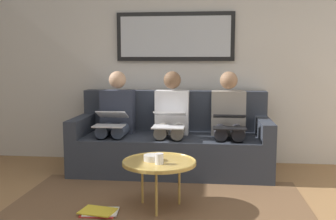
{
  "coord_description": "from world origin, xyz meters",
  "views": [
    {
      "loc": [
        -0.43,
        2.3,
        1.25
      ],
      "look_at": [
        0.0,
        -1.7,
        0.75
      ],
      "focal_mm": 41.82,
      "sensor_mm": 36.0,
      "label": 1
    }
  ],
  "objects": [
    {
      "name": "person_middle",
      "position": [
        0.0,
        -2.05,
        0.61
      ],
      "size": [
        0.38,
        0.58,
        1.14
      ],
      "color": "silver",
      "rests_on": "couch"
    },
    {
      "name": "magazine_stack",
      "position": [
        0.46,
        -0.71,
        0.02
      ],
      "size": [
        0.33,
        0.25,
        0.03
      ],
      "color": "red",
      "rests_on": "ground_plane"
    },
    {
      "name": "cup",
      "position": [
        -0.02,
        -0.81,
        0.46
      ],
      "size": [
        0.07,
        0.07,
        0.09
      ],
      "primitive_type": "cylinder",
      "color": "silver",
      "rests_on": "coffee_table"
    },
    {
      "name": "coffee_table",
      "position": [
        -0.01,
        -0.9,
        0.4
      ],
      "size": [
        0.63,
        0.63,
        0.42
      ],
      "color": "tan",
      "rests_on": "ground_plane"
    },
    {
      "name": "couch",
      "position": [
        0.0,
        -2.12,
        0.31
      ],
      "size": [
        2.2,
        0.9,
        0.9
      ],
      "color": "#2D333D",
      "rests_on": "ground_plane"
    },
    {
      "name": "wall_rear",
      "position": [
        0.0,
        -2.6,
        1.3
      ],
      "size": [
        6.0,
        0.12,
        2.6
      ],
      "primitive_type": "cube",
      "color": "beige",
      "rests_on": "ground_plane"
    },
    {
      "name": "bowl",
      "position": [
        0.05,
        -0.92,
        0.44
      ],
      "size": [
        0.15,
        0.15,
        0.05
      ],
      "primitive_type": "cylinder",
      "color": "beige",
      "rests_on": "coffee_table"
    },
    {
      "name": "area_rug",
      "position": [
        0.0,
        -0.85,
        0.0
      ],
      "size": [
        2.6,
        1.8,
        0.01
      ],
      "primitive_type": "cube",
      "color": "brown",
      "rests_on": "ground_plane"
    },
    {
      "name": "laptop_silver",
      "position": [
        0.64,
        -1.81,
        0.62
      ],
      "size": [
        0.33,
        0.35,
        0.16
      ],
      "color": "silver"
    },
    {
      "name": "person_right",
      "position": [
        0.64,
        -2.05,
        0.61
      ],
      "size": [
        0.38,
        0.58,
        1.14
      ],
      "color": "#2D3342",
      "rests_on": "couch"
    },
    {
      "name": "laptop_black",
      "position": [
        -0.64,
        -1.8,
        0.63
      ],
      "size": [
        0.34,
        0.33,
        0.14
      ],
      "color": "black"
    },
    {
      "name": "person_left",
      "position": [
        -0.64,
        -2.05,
        0.61
      ],
      "size": [
        0.38,
        0.58,
        1.14
      ],
      "color": "gray",
      "rests_on": "couch"
    },
    {
      "name": "laptop_white",
      "position": [
        0.0,
        -1.81,
        0.63
      ],
      "size": [
        0.34,
        0.39,
        0.16
      ],
      "color": "white"
    },
    {
      "name": "framed_mirror",
      "position": [
        0.0,
        -2.51,
        1.55
      ],
      "size": [
        1.44,
        0.05,
        0.59
      ],
      "color": "black"
    }
  ]
}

